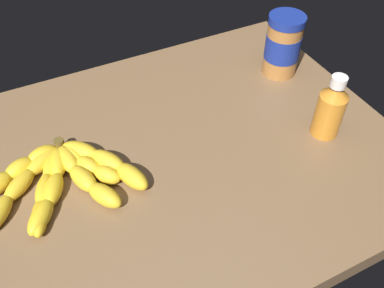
{
  "coord_description": "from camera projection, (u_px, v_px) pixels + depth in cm",
  "views": [
    {
      "loc": [
        -26.73,
        -53.71,
        61.85
      ],
      "look_at": [
        -1.12,
        -2.22,
        3.16
      ],
      "focal_mm": 39.26,
      "sensor_mm": 36.0,
      "label": 1
    }
  ],
  "objects": [
    {
      "name": "honey_bottle",
      "position": [
        330.0,
        109.0,
        0.85
      ],
      "size": [
        5.78,
        5.78,
        14.29
      ],
      "color": "orange",
      "rests_on": "ground_plane"
    },
    {
      "name": "ground_plane",
      "position": [
        192.0,
        153.0,
        0.88
      ],
      "size": [
        83.63,
        71.31,
        4.42
      ],
      "primitive_type": "cube",
      "color": "brown"
    },
    {
      "name": "peanut_butter_jar",
      "position": [
        283.0,
        45.0,
        0.99
      ],
      "size": [
        8.5,
        8.5,
        15.01
      ],
      "color": "#B27238",
      "rests_on": "ground_plane"
    },
    {
      "name": "banana_bunch",
      "position": [
        63.0,
        176.0,
        0.78
      ],
      "size": [
        30.41,
        21.54,
        3.66
      ],
      "color": "yellow",
      "rests_on": "ground_plane"
    }
  ]
}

